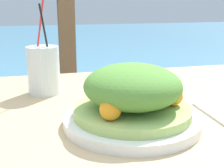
# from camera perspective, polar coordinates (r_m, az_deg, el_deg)

# --- Properties ---
(patio_table) EXTENTS (1.26, 0.92, 0.76)m
(patio_table) POSITION_cam_1_polar(r_m,az_deg,el_deg) (0.69, -0.61, -13.82)
(patio_table) COLOR tan
(patio_table) RESTS_ON ground_plane
(railing_fence) EXTENTS (2.80, 0.08, 1.11)m
(railing_fence) POSITION_cam_1_polar(r_m,az_deg,el_deg) (1.41, -8.23, 7.89)
(railing_fence) COLOR brown
(railing_fence) RESTS_ON ground_plane
(sea_backdrop) EXTENTS (12.00, 4.00, 0.54)m
(sea_backdrop) POSITION_cam_1_polar(r_m,az_deg,el_deg) (3.96, -11.67, 4.28)
(sea_backdrop) COLOR teal
(sea_backdrop) RESTS_ON ground_plane
(salad_plate) EXTENTS (0.28, 0.28, 0.12)m
(salad_plate) POSITION_cam_1_polar(r_m,az_deg,el_deg) (0.62, 3.74, -2.82)
(salad_plate) COLOR white
(salad_plate) RESTS_ON patio_table
(drink_glass) EXTENTS (0.09, 0.09, 0.25)m
(drink_glass) POSITION_cam_1_polar(r_m,az_deg,el_deg) (0.85, -12.41, 2.53)
(drink_glass) COLOR silver
(drink_glass) RESTS_ON patio_table
(fork) EXTENTS (0.02, 0.18, 0.00)m
(fork) POSITION_cam_1_polar(r_m,az_deg,el_deg) (0.71, 18.27, -5.67)
(fork) COLOR silver
(fork) RESTS_ON patio_table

